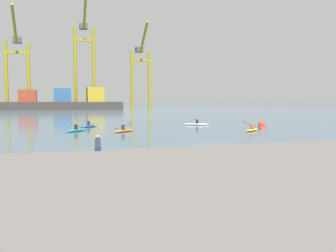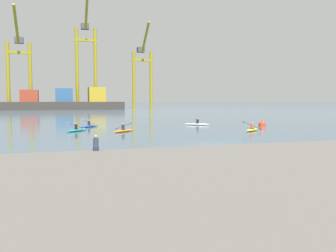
{
  "view_description": "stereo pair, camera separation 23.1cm",
  "coord_description": "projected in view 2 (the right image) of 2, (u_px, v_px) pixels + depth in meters",
  "views": [
    {
      "loc": [
        -12.14,
        -25.14,
        3.5
      ],
      "look_at": [
        -0.22,
        12.44,
        0.6
      ],
      "focal_mm": 38.98,
      "sensor_mm": 36.0,
      "label": 1
    },
    {
      "loc": [
        -11.92,
        -25.21,
        3.5
      ],
      "look_at": [
        -0.22,
        12.44,
        0.6
      ],
      "focal_mm": 38.98,
      "sensor_mm": 36.0,
      "label": 2
    }
  ],
  "objects": [
    {
      "name": "ground_plane",
      "position": [
        219.0,
        145.0,
        27.8
      ],
      "size": [
        800.0,
        800.0,
        0.0
      ],
      "primitive_type": "plane",
      "color": "#425B70"
    },
    {
      "name": "container_barge",
      "position": [
        65.0,
        102.0,
        121.93
      ],
      "size": [
        39.39,
        9.05,
        7.57
      ],
      "color": "#38332D",
      "rests_on": "ground"
    },
    {
      "name": "gantry_crane_west",
      "position": [
        19.0,
        63.0,
        122.49
      ],
      "size": [
        8.18,
        16.23,
        32.59
      ],
      "color": "olive",
      "rests_on": "ground"
    },
    {
      "name": "gantry_crane_west_mid",
      "position": [
        86.0,
        55.0,
        130.61
      ],
      "size": [
        7.7,
        15.37,
        40.3
      ],
      "color": "olive",
      "rests_on": "ground"
    },
    {
      "name": "gantry_crane_east_mid",
      "position": [
        143.0,
        69.0,
        142.62
      ],
      "size": [
        8.2,
        14.91,
        31.79
      ],
      "color": "olive",
      "rests_on": "ground"
    },
    {
      "name": "channel_buoy",
      "position": [
        262.0,
        124.0,
        46.5
      ],
      "size": [
        0.9,
        0.9,
        1.0
      ],
      "color": "red",
      "rests_on": "ground"
    },
    {
      "name": "kayak_white",
      "position": [
        197.0,
        124.0,
        49.28
      ],
      "size": [
        3.21,
        2.3,
        0.95
      ],
      "color": "silver",
      "rests_on": "ground"
    },
    {
      "name": "kayak_teal",
      "position": [
        77.0,
        130.0,
        39.68
      ],
      "size": [
        2.7,
        2.95,
        0.95
      ],
      "color": "teal",
      "rests_on": "ground"
    },
    {
      "name": "kayak_orange",
      "position": [
        124.0,
        130.0,
        39.08
      ],
      "size": [
        2.91,
        2.74,
        1.02
      ],
      "color": "orange",
      "rests_on": "ground"
    },
    {
      "name": "kayak_blue",
      "position": [
        89.0,
        126.0,
        45.85
      ],
      "size": [
        2.79,
        2.87,
        1.01
      ],
      "color": "#2856B2",
      "rests_on": "ground"
    },
    {
      "name": "kayak_yellow",
      "position": [
        252.0,
        129.0,
        40.17
      ],
      "size": [
        2.96,
        2.68,
        1.05
      ],
      "color": "yellow",
      "rests_on": "ground"
    },
    {
      "name": "seated_onlooker",
      "position": [
        96.0,
        144.0,
        20.36
      ],
      "size": [
        0.32,
        0.3,
        0.9
      ],
      "color": "#23283D",
      "rests_on": "stone_quay"
    }
  ]
}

